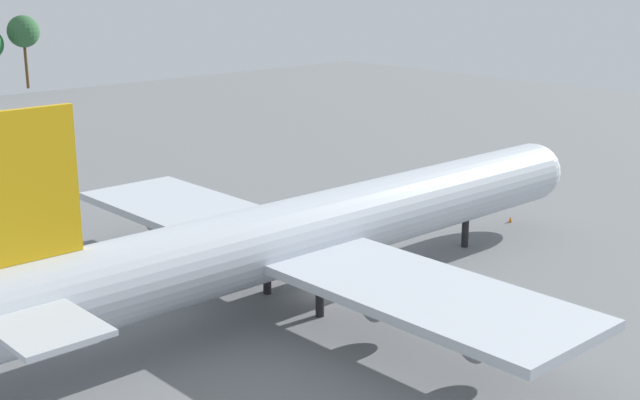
# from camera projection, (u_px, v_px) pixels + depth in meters

# --- Properties ---
(ground_plane) EXTENTS (265.76, 265.76, 0.00)m
(ground_plane) POSITION_uv_depth(u_px,v_px,m) (320.00, 295.00, 73.14)
(ground_plane) COLOR slate
(cargo_airplane) EXTENTS (66.44, 52.52, 18.59)m
(cargo_airplane) POSITION_uv_depth(u_px,v_px,m) (317.00, 230.00, 71.38)
(cargo_airplane) COLOR silver
(cargo_airplane) RESTS_ON ground_plane
(baggage_tug) EXTENTS (4.91, 3.62, 1.98)m
(baggage_tug) POSITION_uv_depth(u_px,v_px,m) (345.00, 209.00, 95.60)
(baggage_tug) COLOR #4C8C4C
(baggage_tug) RESTS_ON ground_plane
(safety_cone_nose) EXTENTS (0.44, 0.44, 0.63)m
(safety_cone_nose) POSITION_uv_depth(u_px,v_px,m) (510.00, 219.00, 93.93)
(safety_cone_nose) COLOR orange
(safety_cone_nose) RESTS_ON ground_plane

